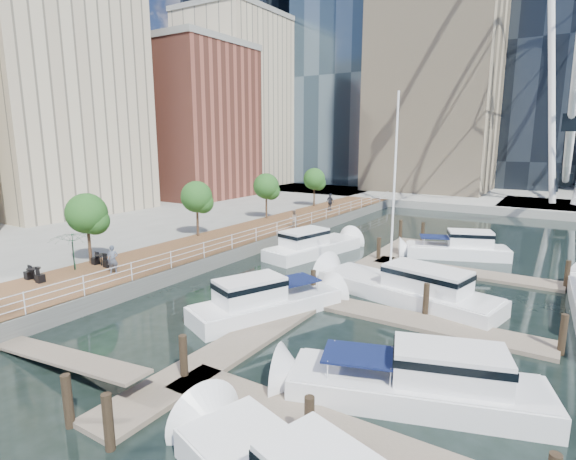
% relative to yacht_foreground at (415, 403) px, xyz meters
% --- Properties ---
extents(ground, '(520.00, 520.00, 0.00)m').
position_rel_yacht_foreground_xyz_m(ground, '(-10.85, -1.18, 0.00)').
color(ground, black).
rests_on(ground, ground).
extents(boardwalk, '(6.00, 60.00, 1.00)m').
position_rel_yacht_foreground_xyz_m(boardwalk, '(-19.85, 13.82, 0.50)').
color(boardwalk, brown).
rests_on(boardwalk, ground).
extents(seawall, '(0.25, 60.00, 1.00)m').
position_rel_yacht_foreground_xyz_m(seawall, '(-16.85, 13.82, 0.50)').
color(seawall, '#595954').
rests_on(seawall, ground).
extents(land_inland, '(48.00, 90.00, 1.00)m').
position_rel_yacht_foreground_xyz_m(land_inland, '(-46.85, 13.82, 0.50)').
color(land_inland, gray).
rests_on(land_inland, ground).
extents(land_far, '(200.00, 114.00, 1.00)m').
position_rel_yacht_foreground_xyz_m(land_far, '(-10.85, 100.82, 0.50)').
color(land_far, gray).
rests_on(land_far, ground).
extents(pier, '(14.00, 12.00, 1.00)m').
position_rel_yacht_foreground_xyz_m(pier, '(3.15, 50.82, 0.50)').
color(pier, gray).
rests_on(pier, ground).
extents(railing, '(0.10, 60.00, 1.05)m').
position_rel_yacht_foreground_xyz_m(railing, '(-16.95, 13.82, 1.52)').
color(railing, white).
rests_on(railing, boardwalk).
extents(floating_docks, '(16.00, 34.00, 2.60)m').
position_rel_yacht_foreground_xyz_m(floating_docks, '(-2.89, 8.80, 0.49)').
color(floating_docks, '#6D6051').
rests_on(floating_docks, ground).
extents(midrise_condos, '(19.00, 67.00, 28.00)m').
position_rel_yacht_foreground_xyz_m(midrise_condos, '(-44.42, 25.64, 13.42)').
color(midrise_condos, '#BCAD8E').
rests_on(midrise_condos, ground).
extents(street_trees, '(2.60, 42.60, 4.60)m').
position_rel_yacht_foreground_xyz_m(street_trees, '(-22.25, 12.82, 4.29)').
color(street_trees, '#3F2B1C').
rests_on(street_trees, ground).
extents(cafe_tables, '(2.50, 13.70, 0.74)m').
position_rel_yacht_foreground_xyz_m(cafe_tables, '(-21.25, -3.18, 1.37)').
color(cafe_tables, black).
rests_on(cafe_tables, ground).
extents(yacht_foreground, '(9.87, 5.42, 2.15)m').
position_rel_yacht_foreground_xyz_m(yacht_foreground, '(0.00, 0.00, 0.00)').
color(yacht_foreground, silver).
rests_on(yacht_foreground, ground).
extents(pedestrian_near, '(0.75, 0.71, 1.73)m').
position_rel_yacht_foreground_xyz_m(pedestrian_near, '(-19.09, 2.19, 1.86)').
color(pedestrian_near, '#4E5868').
rests_on(pedestrian_near, boardwalk).
extents(pedestrian_mid, '(0.98, 1.01, 1.63)m').
position_rel_yacht_foreground_xyz_m(pedestrian_mid, '(-17.42, 20.26, 1.82)').
color(pedestrian_mid, gray).
rests_on(pedestrian_mid, boardwalk).
extents(pedestrian_far, '(1.23, 0.81, 1.95)m').
position_rel_yacht_foreground_xyz_m(pedestrian_far, '(-19.12, 30.96, 1.97)').
color(pedestrian_far, '#2F323B').
rests_on(pedestrian_far, boardwalk).
extents(moored_yachts, '(23.59, 32.48, 11.50)m').
position_rel_yacht_foreground_xyz_m(moored_yachts, '(-3.14, 9.64, 0.00)').
color(moored_yachts, white).
rests_on(moored_yachts, ground).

